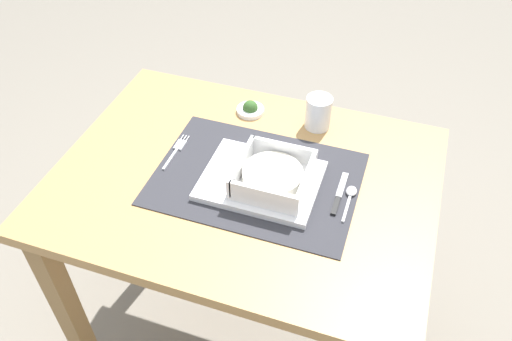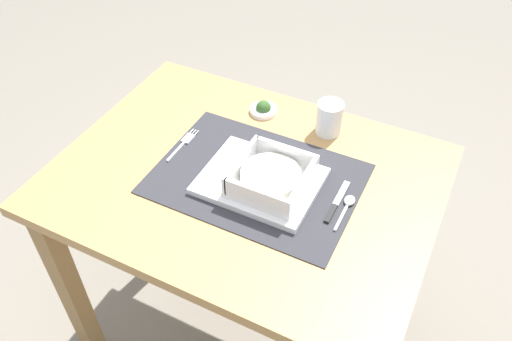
% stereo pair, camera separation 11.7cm
% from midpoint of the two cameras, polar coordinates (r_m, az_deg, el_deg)
% --- Properties ---
extents(ground_plane, '(6.00, 6.00, 0.00)m').
position_cam_midpoint_polar(ground_plane, '(1.82, -2.83, -17.57)').
color(ground_plane, gray).
extents(dining_table, '(0.89, 0.67, 0.74)m').
position_cam_midpoint_polar(dining_table, '(1.31, -3.76, -4.46)').
color(dining_table, '#B2844C').
rests_on(dining_table, ground).
extents(placemat, '(0.47, 0.34, 0.00)m').
position_cam_midpoint_polar(placemat, '(1.21, -2.75, -1.10)').
color(placemat, '#2D2D33').
rests_on(placemat, dining_table).
extents(serving_plate, '(0.27, 0.21, 0.02)m').
position_cam_midpoint_polar(serving_plate, '(1.20, -2.24, -1.24)').
color(serving_plate, white).
rests_on(serving_plate, placemat).
extents(porridge_bowl, '(0.17, 0.17, 0.06)m').
position_cam_midpoint_polar(porridge_bowl, '(1.16, -1.04, -0.77)').
color(porridge_bowl, white).
rests_on(porridge_bowl, serving_plate).
extents(fork, '(0.02, 0.13, 0.00)m').
position_cam_midpoint_polar(fork, '(1.31, -11.18, 2.21)').
color(fork, silver).
rests_on(fork, placemat).
extents(spoon, '(0.02, 0.11, 0.01)m').
position_cam_midpoint_polar(spoon, '(1.18, 7.56, -2.78)').
color(spoon, silver).
rests_on(spoon, placemat).
extents(butter_knife, '(0.01, 0.14, 0.01)m').
position_cam_midpoint_polar(butter_knife, '(1.18, 6.27, -2.93)').
color(butter_knife, black).
rests_on(butter_knife, placemat).
extents(drinking_glass, '(0.07, 0.07, 0.09)m').
position_cam_midpoint_polar(drinking_glass, '(1.34, 4.38, 6.13)').
color(drinking_glass, white).
rests_on(drinking_glass, dining_table).
extents(condiment_saucer, '(0.07, 0.07, 0.04)m').
position_cam_midpoint_polar(condiment_saucer, '(1.41, -3.01, 6.66)').
color(condiment_saucer, white).
rests_on(condiment_saucer, dining_table).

